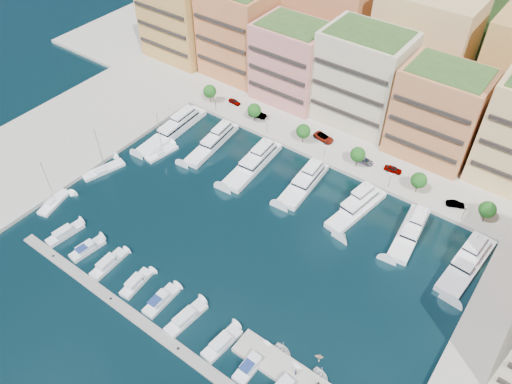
# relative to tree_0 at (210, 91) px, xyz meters

# --- Properties ---
(ground) EXTENTS (400.00, 400.00, 0.00)m
(ground) POSITION_rel_tree_0_xyz_m (40.00, -33.50, -4.74)
(ground) COLOR black
(ground) RESTS_ON ground
(north_quay) EXTENTS (220.00, 64.00, 2.00)m
(north_quay) POSITION_rel_tree_0_xyz_m (40.00, 28.50, -4.74)
(north_quay) COLOR #9E998E
(north_quay) RESTS_ON ground
(west_quay) EXTENTS (34.00, 76.00, 2.00)m
(west_quay) POSITION_rel_tree_0_xyz_m (-22.00, -41.50, -4.74)
(west_quay) COLOR #9E998E
(west_quay) RESTS_ON ground
(hillside) EXTENTS (240.00, 40.00, 58.00)m
(hillside) POSITION_rel_tree_0_xyz_m (40.00, 76.50, -4.74)
(hillside) COLOR #213315
(hillside) RESTS_ON ground
(south_pontoon) EXTENTS (72.00, 2.20, 0.35)m
(south_pontoon) POSITION_rel_tree_0_xyz_m (37.00, -63.50, -4.74)
(south_pontoon) COLOR gray
(south_pontoon) RESTS_ON ground
(apartment_0) EXTENTS (22.00, 16.50, 24.80)m
(apartment_0) POSITION_rel_tree_0_xyz_m (-26.00, 16.49, 8.57)
(apartment_0) COLOR #C38347
(apartment_0) RESTS_ON north_quay
(apartment_1) EXTENTS (20.00, 16.50, 26.80)m
(apartment_1) POSITION_rel_tree_0_xyz_m (-4.00, 18.49, 9.57)
(apartment_1) COLOR #D58047
(apartment_1) RESTS_ON north_quay
(apartment_2) EXTENTS (20.00, 15.50, 22.80)m
(apartment_2) POSITION_rel_tree_0_xyz_m (17.00, 16.49, 7.57)
(apartment_2) COLOR #C4746D
(apartment_2) RESTS_ON north_quay
(apartment_3) EXTENTS (22.00, 16.50, 25.80)m
(apartment_3) POSITION_rel_tree_0_xyz_m (38.00, 18.49, 9.07)
(apartment_3) COLOR beige
(apartment_3) RESTS_ON north_quay
(apartment_4) EXTENTS (20.00, 15.50, 23.80)m
(apartment_4) POSITION_rel_tree_0_xyz_m (60.00, 16.49, 8.07)
(apartment_4) COLOR #BC8046
(apartment_4) RESTS_ON north_quay
(backblock_1) EXTENTS (26.00, 18.00, 30.00)m
(backblock_1) POSITION_rel_tree_0_xyz_m (15.00, 40.50, 11.26)
(backblock_1) COLOR #BC8046
(backblock_1) RESTS_ON north_quay
(backblock_2) EXTENTS (26.00, 18.00, 30.00)m
(backblock_2) POSITION_rel_tree_0_xyz_m (45.00, 40.50, 11.26)
(backblock_2) COLOR #E0BF76
(backblock_2) RESTS_ON north_quay
(tree_0) EXTENTS (3.80, 3.80, 5.65)m
(tree_0) POSITION_rel_tree_0_xyz_m (0.00, 0.00, 0.00)
(tree_0) COLOR #473323
(tree_0) RESTS_ON north_quay
(tree_1) EXTENTS (3.80, 3.80, 5.65)m
(tree_1) POSITION_rel_tree_0_xyz_m (16.00, 0.00, 0.00)
(tree_1) COLOR #473323
(tree_1) RESTS_ON north_quay
(tree_2) EXTENTS (3.80, 3.80, 5.65)m
(tree_2) POSITION_rel_tree_0_xyz_m (32.00, 0.00, 0.00)
(tree_2) COLOR #473323
(tree_2) RESTS_ON north_quay
(tree_3) EXTENTS (3.80, 3.80, 5.65)m
(tree_3) POSITION_rel_tree_0_xyz_m (48.00, 0.00, 0.00)
(tree_3) COLOR #473323
(tree_3) RESTS_ON north_quay
(tree_4) EXTENTS (3.80, 3.80, 5.65)m
(tree_4) POSITION_rel_tree_0_xyz_m (64.00, 0.00, 0.00)
(tree_4) COLOR #473323
(tree_4) RESTS_ON north_quay
(tree_5) EXTENTS (3.80, 3.80, 5.65)m
(tree_5) POSITION_rel_tree_0_xyz_m (80.00, 0.00, 0.00)
(tree_5) COLOR #473323
(tree_5) RESTS_ON north_quay
(lamppost_0) EXTENTS (0.30, 0.30, 4.20)m
(lamppost_0) POSITION_rel_tree_0_xyz_m (4.00, -2.30, -0.92)
(lamppost_0) COLOR black
(lamppost_0) RESTS_ON north_quay
(lamppost_1) EXTENTS (0.30, 0.30, 4.20)m
(lamppost_1) POSITION_rel_tree_0_xyz_m (22.00, -2.30, -0.92)
(lamppost_1) COLOR black
(lamppost_1) RESTS_ON north_quay
(lamppost_2) EXTENTS (0.30, 0.30, 4.20)m
(lamppost_2) POSITION_rel_tree_0_xyz_m (40.00, -2.30, -0.92)
(lamppost_2) COLOR black
(lamppost_2) RESTS_ON north_quay
(lamppost_3) EXTENTS (0.30, 0.30, 4.20)m
(lamppost_3) POSITION_rel_tree_0_xyz_m (58.00, -2.30, -0.92)
(lamppost_3) COLOR black
(lamppost_3) RESTS_ON north_quay
(lamppost_4) EXTENTS (0.30, 0.30, 4.20)m
(lamppost_4) POSITION_rel_tree_0_xyz_m (76.00, -2.30, -0.92)
(lamppost_4) COLOR black
(lamppost_4) RESTS_ON north_quay
(yacht_0) EXTENTS (5.80, 24.45, 7.30)m
(yacht_0) POSITION_rel_tree_0_xyz_m (0.46, -15.61, -3.53)
(yacht_0) COLOR white
(yacht_0) RESTS_ON ground
(yacht_1) EXTENTS (6.15, 20.39, 7.30)m
(yacht_1) POSITION_rel_tree_0_xyz_m (12.83, -13.75, -3.65)
(yacht_1) COLOR white
(yacht_1) RESTS_ON ground
(yacht_2) EXTENTS (6.48, 21.09, 7.30)m
(yacht_2) POSITION_rel_tree_0_xyz_m (26.59, -14.02, -3.53)
(yacht_2) COLOR white
(yacht_2) RESTS_ON ground
(yacht_3) EXTENTS (6.08, 17.93, 7.30)m
(yacht_3) POSITION_rel_tree_0_xyz_m (40.88, -12.58, -3.53)
(yacht_3) COLOR white
(yacht_3) RESTS_ON ground
(yacht_4) EXTENTS (7.18, 18.40, 7.30)m
(yacht_4) POSITION_rel_tree_0_xyz_m (55.32, -12.76, -3.65)
(yacht_4) COLOR white
(yacht_4) RESTS_ON ground
(yacht_5) EXTENTS (6.12, 17.53, 7.30)m
(yacht_5) POSITION_rel_tree_0_xyz_m (68.26, -12.36, -3.53)
(yacht_5) COLOR white
(yacht_5) RESTS_ON ground
(yacht_6) EXTENTS (6.57, 19.53, 7.30)m
(yacht_6) POSITION_rel_tree_0_xyz_m (81.40, -13.29, -3.53)
(yacht_6) COLOR white
(yacht_6) RESTS_ON ground
(cruiser_0) EXTENTS (3.40, 8.75, 2.55)m
(cruiser_0) POSITION_rel_tree_0_xyz_m (7.02, -58.09, -4.20)
(cruiser_0) COLOR silver
(cruiser_0) RESTS_ON ground
(cruiser_1) EXTENTS (3.46, 8.00, 2.66)m
(cruiser_1) POSITION_rel_tree_0_xyz_m (14.47, -58.10, -4.17)
(cruiser_1) COLOR silver
(cruiser_1) RESTS_ON ground
(cruiser_2) EXTENTS (2.95, 8.67, 2.55)m
(cruiser_2) POSITION_rel_tree_0_xyz_m (21.20, -58.09, -4.20)
(cruiser_2) COLOR silver
(cruiser_2) RESTS_ON ground
(cruiser_3) EXTENTS (3.14, 7.73, 2.55)m
(cruiser_3) POSITION_rel_tree_0_xyz_m (29.44, -58.08, -4.20)
(cruiser_3) COLOR silver
(cruiser_3) RESTS_ON ground
(cruiser_4) EXTENTS (2.92, 8.09, 2.66)m
(cruiser_4) POSITION_rel_tree_0_xyz_m (36.39, -58.11, -4.17)
(cruiser_4) COLOR silver
(cruiser_4) RESTS_ON ground
(cruiser_5) EXTENTS (3.53, 9.29, 2.55)m
(cruiser_5) POSITION_rel_tree_0_xyz_m (42.98, -58.10, -4.20)
(cruiser_5) COLOR silver
(cruiser_5) RESTS_ON ground
(cruiser_6) EXTENTS (3.55, 8.54, 2.55)m
(cruiser_6) POSITION_rel_tree_0_xyz_m (51.79, -58.09, -4.20)
(cruiser_6) COLOR silver
(cruiser_6) RESTS_ON ground
(cruiser_7) EXTENTS (2.71, 8.25, 2.66)m
(cruiser_7) POSITION_rel_tree_0_xyz_m (58.62, -58.11, -4.17)
(cruiser_7) COLOR silver
(cruiser_7) RESTS_ON ground
(sailboat_2) EXTENTS (4.12, 9.34, 13.20)m
(sailboat_2) POSITION_rel_tree_0_xyz_m (4.30, -25.01, -4.43)
(sailboat_2) COLOR white
(sailboat_2) RESTS_ON ground
(sailboat_0) EXTENTS (5.00, 9.24, 13.20)m
(sailboat_0) POSITION_rel_tree_0_xyz_m (-3.16, -53.38, -4.43)
(sailboat_0) COLOR white
(sailboat_0) RESTS_ON ground
(sailboat_1) EXTENTS (5.67, 11.13, 13.20)m
(sailboat_1) POSITION_rel_tree_0_xyz_m (-2.70, -38.65, -4.44)
(sailboat_1) COLOR white
(sailboat_1) RESTS_ON ground
(tender_1) EXTENTS (2.16, 2.03, 0.91)m
(tender_1) POSITION_rel_tree_0_xyz_m (67.42, -49.69, -4.29)
(tender_1) COLOR beige
(tender_1) RESTS_ON ground
(tender_2) EXTENTS (4.11, 3.43, 0.73)m
(tender_2) POSITION_rel_tree_0_xyz_m (69.56, -52.50, -4.38)
(tender_2) COLOR silver
(tender_2) RESTS_ON ground
(tender_0) EXTENTS (3.95, 3.07, 0.75)m
(tender_0) POSITION_rel_tree_0_xyz_m (61.55, -52.50, -4.37)
(tender_0) COLOR silver
(tender_0) RESTS_ON ground
(car_0) EXTENTS (3.98, 1.78, 1.33)m
(car_0) POSITION_rel_tree_0_xyz_m (6.10, 3.69, -3.08)
(car_0) COLOR gray
(car_0) RESTS_ON north_quay
(car_1) EXTENTS (5.28, 2.79, 1.65)m
(car_1) POSITION_rel_tree_0_xyz_m (15.47, 2.36, -2.92)
(car_1) COLOR gray
(car_1) RESTS_ON north_quay
(car_2) EXTENTS (6.12, 3.65, 1.59)m
(car_2) POSITION_rel_tree_0_xyz_m (35.89, 4.38, -2.95)
(car_2) COLOR gray
(car_2) RESTS_ON north_quay
(car_3) EXTENTS (4.98, 2.31, 1.41)m
(car_3) POSITION_rel_tree_0_xyz_m (48.99, 2.35, -3.04)
(car_3) COLOR gray
(car_3) RESTS_ON north_quay
(car_4) EXTENTS (4.65, 2.42, 1.51)m
(car_4) POSITION_rel_tree_0_xyz_m (56.40, 3.56, -2.99)
(car_4) COLOR gray
(car_4) RESTS_ON north_quay
(car_5) EXTENTS (4.39, 2.96, 1.37)m
(car_5) POSITION_rel_tree_0_xyz_m (73.27, 0.92, -3.06)
(car_5) COLOR gray
(car_5) RESTS_ON north_quay
(person_0) EXTENTS (0.59, 0.68, 1.58)m
(person_0) POSITION_rel_tree_0_xyz_m (65.97, -55.20, -2.95)
(person_0) COLOR #222A45
(person_0) RESTS_ON finger_pier
(person_1) EXTENTS (0.86, 0.69, 1.66)m
(person_1) POSITION_rel_tree_0_xyz_m (70.19, -54.83, -2.91)
(person_1) COLOR #4C3F2D
(person_1) RESTS_ON finger_pier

